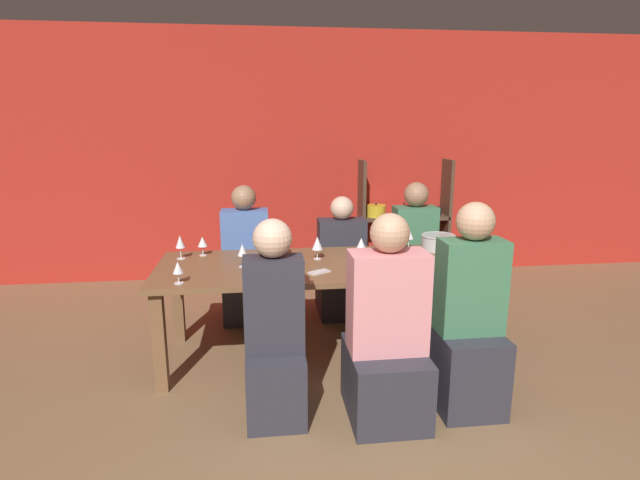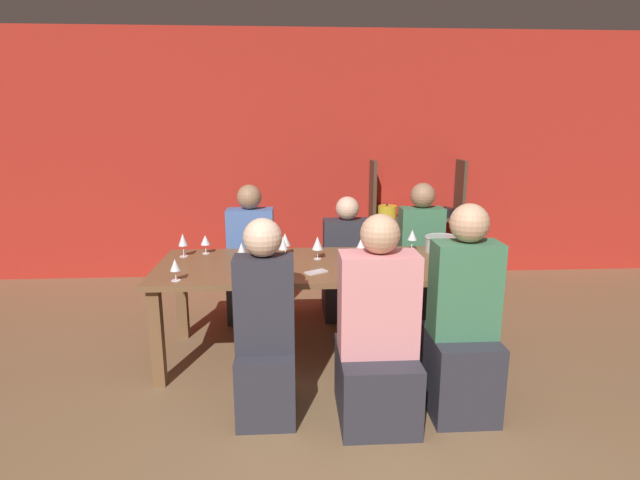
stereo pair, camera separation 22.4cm
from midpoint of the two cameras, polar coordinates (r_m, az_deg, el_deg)
name	(u,v)px [view 1 (the left image)]	position (r m, az deg, el deg)	size (l,w,h in m)	color
wall_back_red	(300,157)	(5.62, -3.43, 9.43)	(8.80, 0.06, 2.70)	red
shelf_unit	(403,234)	(5.73, 8.36, 0.73)	(1.01, 0.30, 1.33)	#4C3828
dining_table	(322,273)	(3.66, -1.57, -3.86)	(2.37, 0.94, 0.72)	brown
mixing_bowl	(438,242)	(4.10, 11.83, -0.19)	(0.28, 0.28, 0.12)	#B7BABC
wine_bottle_green	(390,250)	(3.47, 6.16, -1.21)	(0.07, 0.07, 0.34)	#19381E
wine_glass_red_a	(409,234)	(4.04, 8.58, 0.62)	(0.07, 0.07, 0.17)	white
wine_glass_empty_a	(202,242)	(3.95, -14.88, -0.25)	(0.07, 0.07, 0.15)	white
wine_glass_empty_b	(361,244)	(3.67, 2.98, -0.50)	(0.08, 0.08, 0.18)	white
wine_glass_empty_c	(284,240)	(3.85, -5.83, -0.05)	(0.08, 0.08, 0.17)	white
wine_glass_empty_d	(178,268)	(3.31, -17.82, -3.09)	(0.07, 0.07, 0.14)	white
wine_glass_white_a	(283,244)	(3.68, -5.98, -0.51)	(0.07, 0.07, 0.18)	white
wine_glass_red_b	(317,244)	(3.72, -2.03, -0.44)	(0.08, 0.08, 0.17)	white
wine_glass_empty_e	(180,242)	(3.90, -17.30, -0.27)	(0.07, 0.07, 0.18)	white
wine_glass_white_b	(242,251)	(3.57, -10.65, -1.21)	(0.07, 0.07, 0.17)	white
cell_phone	(319,272)	(3.41, -1.98, -3.69)	(0.16, 0.14, 0.01)	silver
person_near_a	(275,344)	(2.99, -7.38, -11.74)	(0.34, 0.43, 1.21)	#2D2D38
person_far_a	(246,270)	(4.51, -9.85, -3.43)	(0.40, 0.51, 1.20)	#2D2D38
person_near_b	(467,333)	(3.17, 14.53, -10.24)	(0.38, 0.48, 1.28)	#2D2D38
person_far_b	(413,265)	(4.61, 9.23, -2.90)	(0.38, 0.47, 1.21)	#2D2D38
person_near_c	(386,345)	(3.00, 5.41, -11.91)	(0.44, 0.55, 1.23)	#2D2D38
person_far_c	(341,272)	(4.57, 1.04, -3.66)	(0.42, 0.53, 1.09)	#2D2D38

